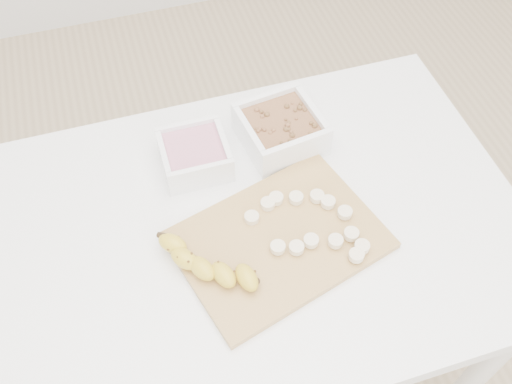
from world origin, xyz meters
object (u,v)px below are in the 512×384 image
object	(u,v)px
table	(260,249)
bowl_yogurt	(195,154)
cutting_board	(279,240)
bowl_granola	(281,129)
banana	(209,264)

from	to	relation	value
table	bowl_yogurt	distance (m)	0.23
table	cutting_board	distance (m)	0.12
bowl_granola	cutting_board	distance (m)	0.25
bowl_yogurt	bowl_granola	world-z (taller)	bowl_granola
bowl_granola	cutting_board	size ratio (longest dim) A/B	0.48
cutting_board	banana	world-z (taller)	banana
bowl_granola	banana	distance (m)	0.34
bowl_yogurt	banana	bearing A→B (deg)	-97.76
table	bowl_granola	size ratio (longest dim) A/B	5.76
bowl_yogurt	banana	world-z (taller)	bowl_yogurt
cutting_board	banana	xyz separation A→B (m)	(-0.14, -0.02, 0.02)
cutting_board	banana	distance (m)	0.14
bowl_yogurt	cutting_board	world-z (taller)	bowl_yogurt
table	bowl_yogurt	bearing A→B (deg)	115.26
banana	bowl_yogurt	bearing A→B (deg)	47.86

